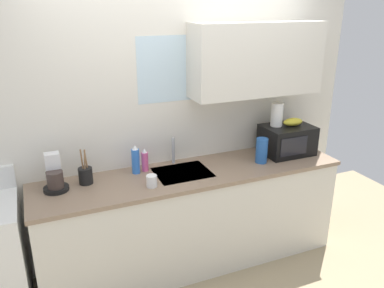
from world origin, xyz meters
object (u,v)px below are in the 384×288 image
at_px(paper_towel_roll, 277,114).
at_px(mug_white, 152,181).
at_px(banana_bunch, 293,122).
at_px(dish_soap_bottle_pink, 145,160).
at_px(coffee_maker, 55,177).
at_px(cereal_canister, 262,151).
at_px(utensil_crock, 86,175).
at_px(microwave, 287,140).
at_px(dish_soap_bottle_blue, 136,160).

bearing_deg(paper_towel_roll, mug_white, -169.46).
height_order(banana_bunch, dish_soap_bottle_pink, banana_bunch).
relative_size(paper_towel_roll, coffee_maker, 0.79).
bearing_deg(mug_white, cereal_canister, 4.90).
height_order(banana_bunch, coffee_maker, banana_bunch).
relative_size(cereal_canister, utensil_crock, 0.76).
relative_size(coffee_maker, utensil_crock, 0.95).
distance_m(coffee_maker, dish_soap_bottle_pink, 0.74).
bearing_deg(microwave, dish_soap_bottle_pink, 174.56).
bearing_deg(paper_towel_roll, dish_soap_bottle_blue, 177.42).
xyz_separation_m(cereal_canister, utensil_crock, (-1.51, 0.17, -0.04)).
distance_m(microwave, dish_soap_bottle_blue, 1.44).
height_order(cereal_canister, utensil_crock, utensil_crock).
relative_size(coffee_maker, dish_soap_bottle_pink, 1.40).
relative_size(coffee_maker, cereal_canister, 1.24).
relative_size(dish_soap_bottle_blue, cereal_canister, 1.09).
distance_m(microwave, utensil_crock, 1.85).
distance_m(microwave, paper_towel_roll, 0.27).
bearing_deg(paper_towel_roll, coffee_maker, 179.76).
bearing_deg(microwave, utensil_crock, 177.79).
xyz_separation_m(coffee_maker, cereal_canister, (1.74, -0.16, 0.01)).
bearing_deg(cereal_canister, paper_towel_roll, 32.01).
height_order(banana_bunch, utensil_crock, banana_bunch).
bearing_deg(mug_white, paper_towel_roll, 10.54).
bearing_deg(dish_soap_bottle_blue, microwave, -4.45).
bearing_deg(utensil_crock, mug_white, -29.33).
bearing_deg(banana_bunch, dish_soap_bottle_blue, 175.76).
relative_size(coffee_maker, dish_soap_bottle_blue, 1.14).
bearing_deg(dish_soap_bottle_pink, cereal_canister, -12.66).
height_order(dish_soap_bottle_pink, dish_soap_bottle_blue, dish_soap_bottle_blue).
bearing_deg(banana_bunch, cereal_canister, -165.62).
height_order(microwave, mug_white, microwave).
distance_m(mug_white, utensil_crock, 0.53).
distance_m(microwave, mug_white, 1.41).
distance_m(dish_soap_bottle_pink, mug_white, 0.32).
bearing_deg(utensil_crock, microwave, -2.21).
xyz_separation_m(paper_towel_roll, utensil_crock, (-1.75, 0.02, -0.31)).
relative_size(paper_towel_roll, cereal_canister, 0.98).
xyz_separation_m(dish_soap_bottle_blue, mug_white, (0.04, -0.30, -0.07)).
xyz_separation_m(dish_soap_bottle_pink, mug_white, (-0.04, -0.32, -0.05)).
distance_m(coffee_maker, cereal_canister, 1.75).
distance_m(microwave, cereal_canister, 0.35).
bearing_deg(utensil_crock, cereal_canister, -6.40).
xyz_separation_m(microwave, cereal_canister, (-0.34, -0.10, -0.02)).
bearing_deg(dish_soap_bottle_blue, dish_soap_bottle_pink, 11.37).
xyz_separation_m(banana_bunch, utensil_crock, (-1.90, 0.07, -0.23)).
bearing_deg(banana_bunch, paper_towel_roll, 161.57).
distance_m(paper_towel_roll, cereal_canister, 0.39).
relative_size(microwave, coffee_maker, 1.64).
relative_size(mug_white, utensil_crock, 0.32).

